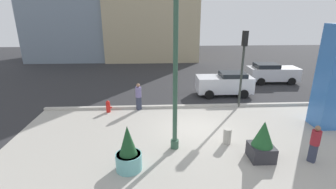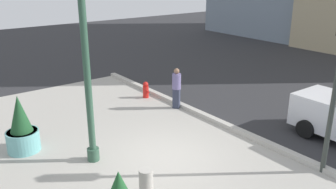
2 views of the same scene
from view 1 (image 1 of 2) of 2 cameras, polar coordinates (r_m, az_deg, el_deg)
ground_plane at (r=16.67m, az=4.13°, el=-1.88°), size 60.00×60.00×0.00m
plaza_pavement at (r=11.31m, az=7.98°, el=-12.49°), size 18.00×10.00×0.02m
curb_strip at (r=15.83m, az=4.53°, el=-2.71°), size 18.00×0.24×0.16m
lamp_post at (r=9.95m, az=1.73°, el=5.69°), size 0.44×0.44×7.34m
art_pillar_blue at (r=14.96m, az=34.11°, el=3.19°), size 1.22×1.22×5.31m
potted_plant_near_right at (r=9.67m, az=-9.22°, el=-13.17°), size 1.01×1.01×1.86m
potted_plant_by_pillar at (r=10.84m, az=21.16°, el=-10.21°), size 0.96×0.96×1.71m
fire_hydrant at (r=15.36m, az=-13.77°, el=-2.73°), size 0.36×0.26×0.75m
concrete_bollard at (r=11.78m, az=13.63°, el=-9.43°), size 0.36×0.36×0.75m
traffic_light_far_side at (r=15.74m, az=17.12°, el=8.31°), size 0.28×0.42×4.80m
car_far_lane at (r=23.09m, az=23.07°, el=4.68°), size 4.26×2.07×1.67m
car_passing_lane at (r=18.42m, az=13.09°, el=2.55°), size 4.01×1.96×1.70m
pedestrian_on_sidewalk at (r=11.52m, az=31.05°, el=-9.52°), size 0.51×0.51×1.61m
pedestrian_by_curb at (r=15.19m, az=-6.89°, el=-0.19°), size 0.50×0.50×1.72m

